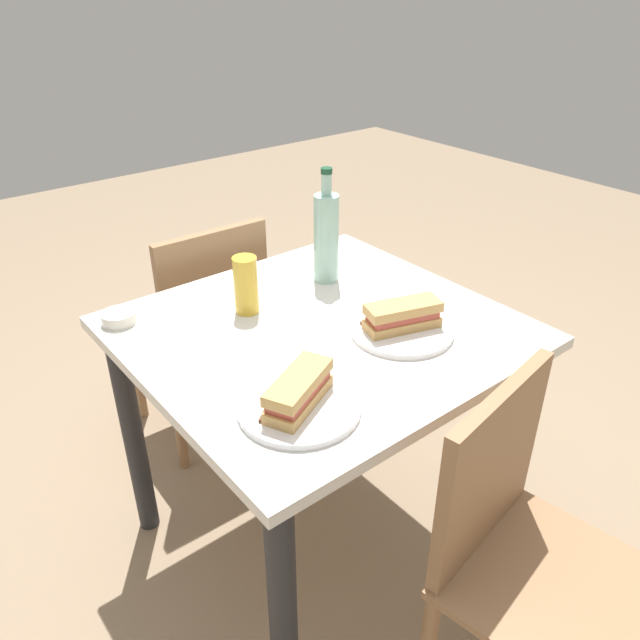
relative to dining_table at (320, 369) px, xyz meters
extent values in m
plane|color=#8C755B|center=(0.00, 0.00, -0.62)|extent=(8.00, 8.00, 0.00)
cube|color=silver|center=(0.00, 0.00, 0.11)|extent=(0.91, 0.86, 0.03)
cylinder|color=#262628|center=(-0.40, -0.37, -0.26)|extent=(0.06, 0.06, 0.72)
cylinder|color=#262628|center=(0.40, -0.37, -0.26)|extent=(0.06, 0.06, 0.72)
cylinder|color=#262628|center=(-0.40, 0.37, -0.26)|extent=(0.06, 0.06, 0.72)
cylinder|color=#262628|center=(0.40, 0.37, -0.26)|extent=(0.06, 0.06, 0.72)
cube|color=#936B47|center=(0.00, 0.71, -0.19)|extent=(0.41, 0.41, 0.02)
cube|color=#936B47|center=(-0.01, 0.53, 0.02)|extent=(0.38, 0.04, 0.40)
cylinder|color=#936B47|center=(0.19, 0.89, -0.41)|extent=(0.04, 0.04, 0.43)
cylinder|color=#936B47|center=(-0.17, 0.90, -0.41)|extent=(0.04, 0.04, 0.43)
cylinder|color=#936B47|center=(0.17, 0.53, -0.41)|extent=(0.04, 0.04, 0.43)
cylinder|color=#936B47|center=(-0.19, 0.54, -0.41)|extent=(0.04, 0.04, 0.43)
cube|color=#936B47|center=(0.05, -0.71, -0.19)|extent=(0.46, 0.46, 0.02)
cube|color=#936B47|center=(0.02, -0.53, 0.02)|extent=(0.38, 0.09, 0.40)
cylinder|color=#936B47|center=(0.20, -0.51, -0.41)|extent=(0.04, 0.04, 0.43)
cylinder|color=white|center=(-0.24, -0.23, 0.14)|extent=(0.26, 0.26, 0.01)
cube|color=tan|center=(-0.24, -0.23, 0.16)|extent=(0.20, 0.14, 0.02)
cube|color=#B74C3D|center=(-0.24, -0.23, 0.18)|extent=(0.18, 0.13, 0.02)
cube|color=tan|center=(-0.24, -0.23, 0.20)|extent=(0.20, 0.14, 0.02)
cube|color=silver|center=(-0.24, -0.16, 0.15)|extent=(0.09, 0.07, 0.00)
cube|color=#59331E|center=(-0.31, -0.21, 0.15)|extent=(0.07, 0.06, 0.01)
cylinder|color=white|center=(0.14, -0.15, 0.14)|extent=(0.26, 0.26, 0.01)
cube|color=tan|center=(0.14, -0.15, 0.16)|extent=(0.20, 0.12, 0.02)
cube|color=#B74C3D|center=(0.14, -0.15, 0.18)|extent=(0.18, 0.11, 0.02)
cube|color=tan|center=(0.14, -0.15, 0.20)|extent=(0.20, 0.12, 0.02)
cube|color=silver|center=(0.20, -0.10, 0.15)|extent=(0.10, 0.03, 0.00)
cube|color=#59331E|center=(0.11, -0.08, 0.15)|extent=(0.08, 0.03, 0.01)
cylinder|color=#99C6B7|center=(0.18, 0.20, 0.26)|extent=(0.07, 0.07, 0.25)
cylinder|color=#99C6B7|center=(0.18, 0.20, 0.41)|extent=(0.03, 0.03, 0.06)
cylinder|color=#19472D|center=(0.18, 0.20, 0.45)|extent=(0.03, 0.03, 0.02)
cylinder|color=gold|center=(-0.10, 0.18, 0.21)|extent=(0.06, 0.06, 0.15)
cylinder|color=silver|center=(-0.39, 0.34, 0.14)|extent=(0.09, 0.09, 0.03)
camera|label=1|loc=(-0.84, -1.05, 0.92)|focal=34.71mm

